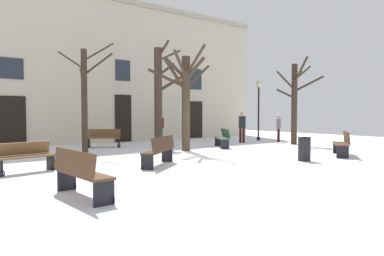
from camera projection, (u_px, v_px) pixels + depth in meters
ground_plane at (219, 156)px, 13.31m from camera, size 32.94×32.94×0.00m
building_facade at (119, 69)px, 20.01m from camera, size 20.59×0.60×8.32m
tree_near_facade at (85, 97)px, 14.15m from camera, size 2.34×1.57×4.65m
tree_center at (159, 93)px, 17.33m from camera, size 1.71×1.87×5.23m
tree_left_of_center at (295, 99)px, 18.37m from camera, size 2.45×2.13×4.44m
tree_foreground at (185, 96)px, 15.12m from camera, size 2.47×2.44×4.49m
streetlamp at (259, 104)px, 21.25m from camera, size 0.30×0.30×3.67m
litter_bin at (304, 149)px, 11.99m from camera, size 0.45×0.45×0.83m
bench_near_center_tree at (80, 173)px, 6.74m from camera, size 0.59×1.84×0.94m
bench_facing_shops at (160, 150)px, 10.92m from camera, size 1.76×1.50×0.92m
bench_back_to_back_left at (223, 138)px, 16.77m from camera, size 1.18×1.60×0.92m
bench_near_lamp at (104, 138)px, 16.80m from camera, size 1.58×1.17×0.89m
bench_far_corner at (342, 143)px, 13.45m from camera, size 1.76×1.42×0.96m
bench_back_to_back_right at (25, 157)px, 9.64m from camera, size 1.59×0.75×0.85m
person_strolling at (160, 126)px, 20.42m from camera, size 0.27×0.40×1.64m
person_by_shop_door at (242, 125)px, 19.52m from camera, size 0.43×0.42×1.76m
person_near_bench at (279, 127)px, 20.18m from camera, size 0.43×0.42×1.59m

